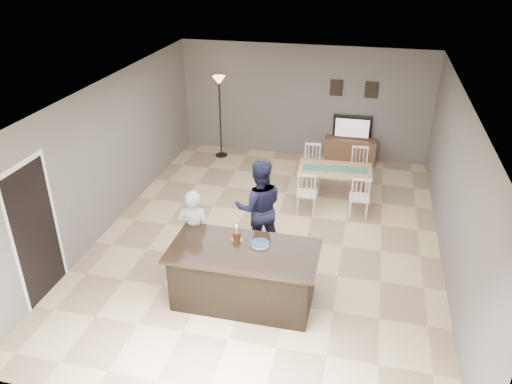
% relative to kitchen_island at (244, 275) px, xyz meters
% --- Properties ---
extents(floor, '(8.00, 8.00, 0.00)m').
position_rel_kitchen_island_xyz_m(floor, '(0.00, 1.80, -0.45)').
color(floor, '#D6B989').
rests_on(floor, ground).
extents(room_shell, '(8.00, 8.00, 8.00)m').
position_rel_kitchen_island_xyz_m(room_shell, '(0.00, 1.80, 1.22)').
color(room_shell, slate).
rests_on(room_shell, floor).
extents(kitchen_island, '(2.15, 1.10, 0.90)m').
position_rel_kitchen_island_xyz_m(kitchen_island, '(0.00, 0.00, 0.00)').
color(kitchen_island, black).
rests_on(kitchen_island, floor).
extents(tv_console, '(1.20, 0.40, 0.60)m').
position_rel_kitchen_island_xyz_m(tv_console, '(1.20, 5.57, -0.15)').
color(tv_console, brown).
rests_on(tv_console, floor).
extents(television, '(0.91, 0.12, 0.53)m').
position_rel_kitchen_island_xyz_m(television, '(1.20, 5.64, 0.41)').
color(television, black).
rests_on(television, tv_console).
extents(tv_screen_glow, '(0.78, 0.00, 0.78)m').
position_rel_kitchen_island_xyz_m(tv_screen_glow, '(1.20, 5.56, 0.42)').
color(tv_screen_glow, orange).
rests_on(tv_screen_glow, tv_console).
extents(picture_frames, '(1.10, 0.02, 0.38)m').
position_rel_kitchen_island_xyz_m(picture_frames, '(1.15, 5.78, 1.30)').
color(picture_frames, black).
rests_on(picture_frames, room_shell).
extents(doorway, '(0.00, 2.10, 2.65)m').
position_rel_kitchen_island_xyz_m(doorway, '(-2.99, -0.50, 0.80)').
color(doorway, black).
rests_on(doorway, floor).
extents(woman, '(0.55, 0.38, 1.46)m').
position_rel_kitchen_island_xyz_m(woman, '(-0.95, 0.55, 0.28)').
color(woman, '#B1B1B5').
rests_on(woman, floor).
extents(man, '(0.98, 0.87, 1.70)m').
position_rel_kitchen_island_xyz_m(man, '(-0.08, 1.34, 0.40)').
color(man, black).
rests_on(man, floor).
extents(birthday_cake, '(0.16, 0.16, 0.25)m').
position_rel_kitchen_island_xyz_m(birthday_cake, '(-0.17, 0.24, 0.50)').
color(birthday_cake, gold).
rests_on(birthday_cake, kitchen_island).
extents(plate_stack, '(0.27, 0.27, 0.04)m').
position_rel_kitchen_island_xyz_m(plate_stack, '(0.20, 0.17, 0.47)').
color(plate_stack, white).
rests_on(plate_stack, kitchen_island).
extents(dining_table, '(1.52, 1.74, 0.90)m').
position_rel_kitchen_island_xyz_m(dining_table, '(0.99, 3.55, 0.12)').
color(dining_table, tan).
rests_on(dining_table, floor).
extents(floor_lamp, '(0.30, 0.30, 2.00)m').
position_rel_kitchen_island_xyz_m(floor_lamp, '(-1.94, 5.24, 1.10)').
color(floor_lamp, black).
rests_on(floor_lamp, floor).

